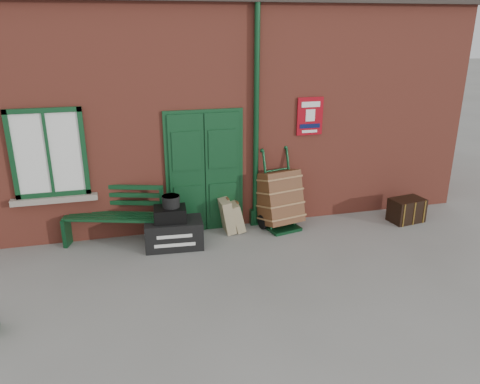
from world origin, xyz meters
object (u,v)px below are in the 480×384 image
object	(u,v)px
bench	(115,214)
dark_trunk	(407,210)
houdini_trunk	(174,234)
porter_trolley	(279,198)

from	to	relation	value
bench	dark_trunk	xyz separation A→B (m)	(5.51, -0.48, -0.30)
houdini_trunk	porter_trolley	bearing A→B (deg)	14.38
houdini_trunk	dark_trunk	xyz separation A→B (m)	(4.54, -0.01, -0.01)
bench	dark_trunk	world-z (taller)	bench
bench	houdini_trunk	distance (m)	1.11
porter_trolley	dark_trunk	world-z (taller)	porter_trolley
dark_trunk	bench	bearing A→B (deg)	166.51
houdini_trunk	dark_trunk	world-z (taller)	houdini_trunk
dark_trunk	houdini_trunk	bearing A→B (deg)	171.38
dark_trunk	porter_trolley	bearing A→B (deg)	163.02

